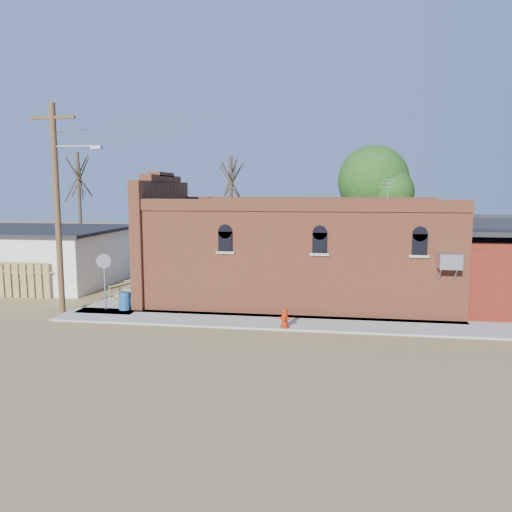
# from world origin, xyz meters

# --- Properties ---
(ground) EXTENTS (120.00, 120.00, 0.00)m
(ground) POSITION_xyz_m (0.00, 0.00, 0.00)
(ground) COLOR olive
(ground) RESTS_ON ground
(sidewalk_south) EXTENTS (19.00, 2.20, 0.08)m
(sidewalk_south) POSITION_xyz_m (1.50, 0.90, 0.04)
(sidewalk_south) COLOR #9E9991
(sidewalk_south) RESTS_ON ground
(sidewalk_west) EXTENTS (2.60, 10.00, 0.08)m
(sidewalk_west) POSITION_xyz_m (-6.30, 6.00, 0.04)
(sidewalk_west) COLOR #9E9991
(sidewalk_west) RESTS_ON ground
(brick_bar) EXTENTS (16.40, 7.97, 6.30)m
(brick_bar) POSITION_xyz_m (1.64, 5.49, 2.34)
(brick_bar) COLOR #A34F31
(brick_bar) RESTS_ON ground
(red_shed) EXTENTS (5.40, 6.40, 4.30)m
(red_shed) POSITION_xyz_m (11.50, 5.50, 2.27)
(red_shed) COLOR #622010
(red_shed) RESTS_ON ground
(wood_fence) EXTENTS (5.20, 0.10, 1.80)m
(wood_fence) POSITION_xyz_m (-12.80, 3.80, 0.90)
(wood_fence) COLOR olive
(wood_fence) RESTS_ON ground
(utility_pole) EXTENTS (3.12, 0.26, 9.00)m
(utility_pole) POSITION_xyz_m (-8.14, 1.20, 4.77)
(utility_pole) COLOR #43321B
(utility_pole) RESTS_ON ground
(tree_bare_near) EXTENTS (2.80, 2.80, 7.65)m
(tree_bare_near) POSITION_xyz_m (-3.00, 13.00, 5.96)
(tree_bare_near) COLOR #4F3E2D
(tree_bare_near) RESTS_ON ground
(tree_bare_far) EXTENTS (2.80, 2.80, 8.16)m
(tree_bare_far) POSITION_xyz_m (-14.00, 14.00, 6.36)
(tree_bare_far) COLOR #4F3E2D
(tree_bare_far) RESTS_ON ground
(tree_leafy) EXTENTS (4.40, 4.40, 8.15)m
(tree_leafy) POSITION_xyz_m (6.00, 13.50, 5.93)
(tree_leafy) COLOR #4F3E2D
(tree_leafy) RESTS_ON ground
(fire_hydrant) EXTENTS (0.44, 0.41, 0.79)m
(fire_hydrant) POSITION_xyz_m (1.75, -0.00, 0.47)
(fire_hydrant) COLOR #A12109
(fire_hydrant) RESTS_ON sidewalk_south
(stop_sign) EXTENTS (0.66, 0.28, 2.52)m
(stop_sign) POSITION_xyz_m (-6.46, 1.80, 2.02)
(stop_sign) COLOR gray
(stop_sign) RESTS_ON sidewalk_south
(trash_barrel) EXTENTS (0.55, 0.55, 0.80)m
(trash_barrel) POSITION_xyz_m (-5.58, 1.86, 0.48)
(trash_barrel) COLOR navy
(trash_barrel) RESTS_ON sidewalk_west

